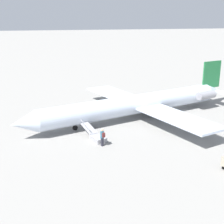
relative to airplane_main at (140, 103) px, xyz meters
The scene contains 4 objects.
ground_plane 2.05m from the airplane_main, 14.43° to the left, with size 600.00×600.00×0.00m, color gray.
airplane_main is the anchor object (origin of this frame).
boarding_stairs 9.20m from the airplane_main, 38.63° to the left, with size 2.00×4.14×1.59m.
passenger 10.11m from the airplane_main, 46.88° to the left, with size 0.41×0.56×1.74m.
Camera 1 is at (13.30, 34.28, 11.93)m, focal length 50.00 mm.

